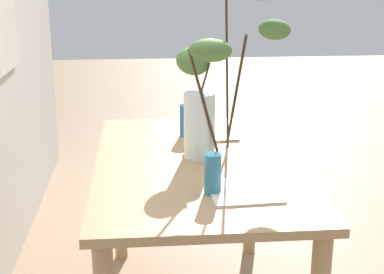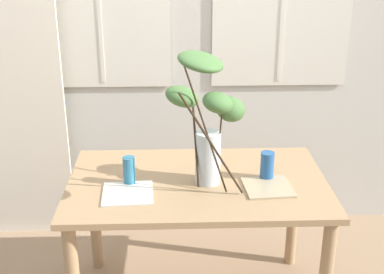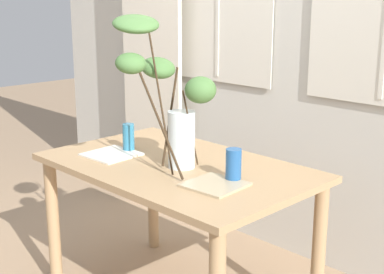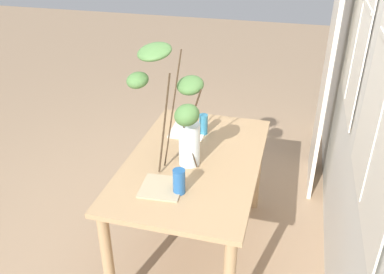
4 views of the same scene
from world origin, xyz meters
name	(u,v)px [view 2 (image 2 of 4)]	position (x,y,z in m)	size (l,w,h in m)	color
back_wall_with_windows	(191,22)	(0.00, 0.95, 1.39)	(4.55, 0.14, 2.75)	beige
curtain_sheer_side	(10,44)	(-1.09, 0.78, 1.29)	(0.59, 0.03, 2.59)	silver
dining_table	(197,200)	(0.00, 0.00, 0.63)	(1.31, 0.81, 0.75)	tan
vase_with_branches	(207,121)	(0.04, -0.09, 1.10)	(0.42, 0.47, 0.73)	silver
drinking_glass_blue_left	(129,171)	(-0.34, -0.02, 0.82)	(0.06, 0.06, 0.14)	teal
drinking_glass_blue_right	(267,166)	(0.35, 0.01, 0.82)	(0.07, 0.07, 0.14)	#235693
plate_square_left	(128,193)	(-0.34, -0.13, 0.75)	(0.24, 0.24, 0.01)	silver
plate_square_right	(268,187)	(0.34, -0.10, 0.75)	(0.23, 0.23, 0.01)	tan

